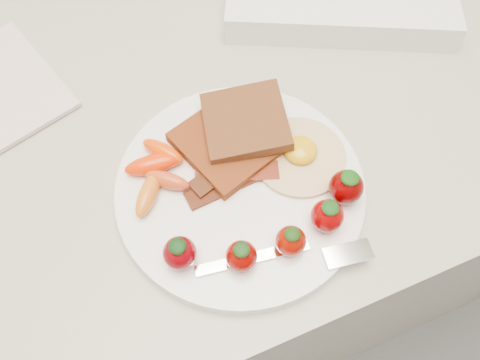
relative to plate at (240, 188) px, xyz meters
name	(u,v)px	position (x,y,z in m)	size (l,w,h in m)	color
counter	(204,241)	(-0.02, 0.14, -0.46)	(2.00, 0.60, 0.90)	gray
plate	(240,188)	(0.00, 0.00, 0.00)	(0.27, 0.27, 0.02)	white
toast_lower	(230,141)	(0.01, 0.05, 0.02)	(0.10, 0.10, 0.01)	#511F07
toast_upper	(245,121)	(0.03, 0.06, 0.03)	(0.09, 0.09, 0.01)	black
fried_egg	(300,155)	(0.07, 0.01, 0.01)	(0.11, 0.11, 0.02)	beige
bacon_strips	(230,175)	(-0.01, 0.01, 0.01)	(0.11, 0.06, 0.01)	black
baby_carrots	(157,172)	(-0.08, 0.04, 0.02)	(0.08, 0.10, 0.02)	red
strawberries	(284,226)	(0.02, -0.07, 0.03)	(0.22, 0.06, 0.04)	#620006
fork	(296,256)	(0.02, -0.10, 0.01)	(0.17, 0.06, 0.00)	white
notepad	(1,86)	(-0.22, 0.25, 0.00)	(0.12, 0.18, 0.01)	beige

